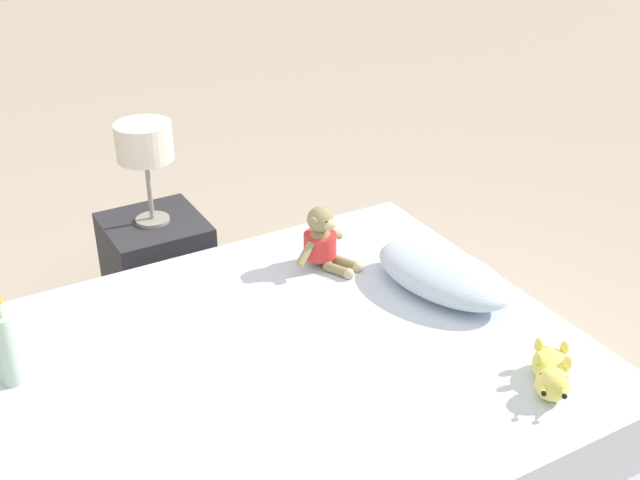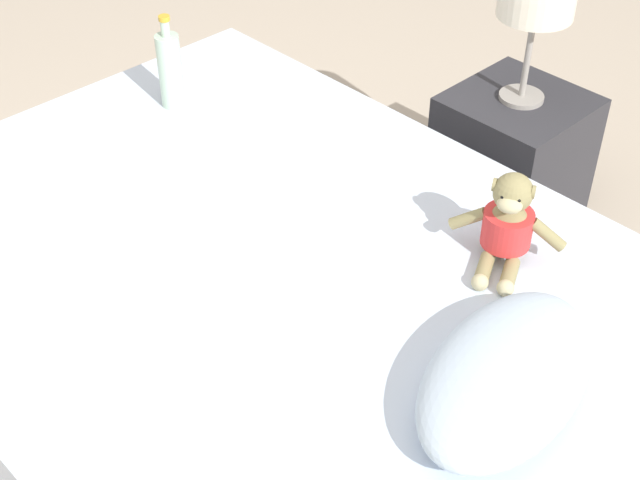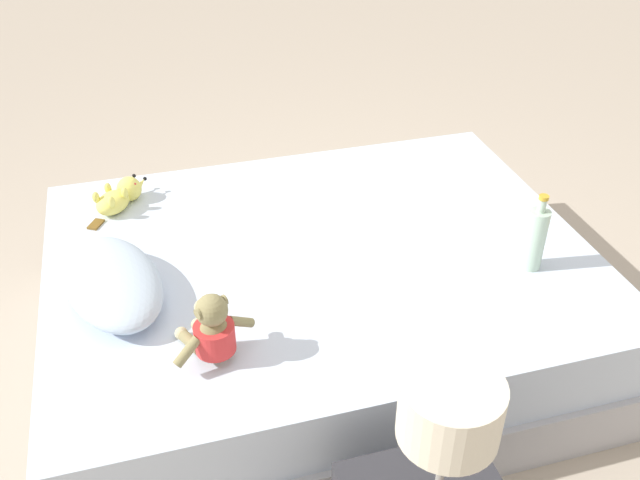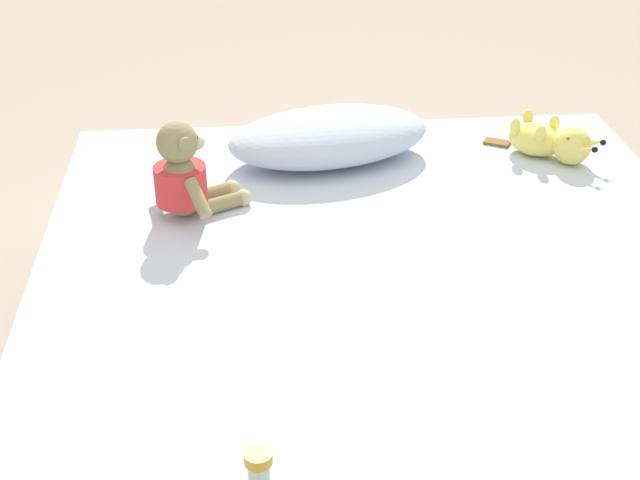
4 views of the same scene
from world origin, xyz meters
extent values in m
plane|color=#B7A893|center=(0.00, 0.00, 0.00)|extent=(16.00, 16.00, 0.00)
cube|color=#B2B2B7|center=(0.00, 0.00, 0.11)|extent=(1.56, 2.01, 0.21)
cube|color=silver|center=(0.00, 0.00, 0.33)|extent=(1.51, 1.95, 0.24)
ellipsoid|color=silver|center=(-0.07, 0.73, 0.51)|extent=(0.60, 0.41, 0.13)
ellipsoid|color=#8E8456|center=(-0.44, 0.45, 0.52)|extent=(0.14, 0.14, 0.15)
cylinder|color=red|center=(-0.44, 0.45, 0.53)|extent=(0.16, 0.16, 0.09)
sphere|color=#8E8456|center=(-0.44, 0.45, 0.64)|extent=(0.10, 0.10, 0.10)
ellipsoid|color=#C1B789|center=(-0.41, 0.47, 0.63)|extent=(0.07, 0.08, 0.04)
sphere|color=black|center=(-0.42, 0.48, 0.64)|extent=(0.01, 0.01, 0.01)
sphere|color=black|center=(-0.40, 0.45, 0.64)|extent=(0.01, 0.01, 0.01)
cylinder|color=#8E8456|center=(-0.47, 0.49, 0.65)|extent=(0.03, 0.02, 0.03)
cylinder|color=#8E8456|center=(-0.42, 0.41, 0.65)|extent=(0.03, 0.02, 0.03)
cylinder|color=#8E8456|center=(-0.49, 0.53, 0.53)|extent=(0.07, 0.10, 0.08)
cylinder|color=#8E8456|center=(-0.40, 0.36, 0.53)|extent=(0.07, 0.10, 0.08)
cylinder|color=#8E8456|center=(-0.37, 0.52, 0.47)|extent=(0.11, 0.08, 0.04)
cylinder|color=#8E8456|center=(-0.35, 0.46, 0.47)|extent=(0.11, 0.08, 0.04)
sphere|color=#C1B789|center=(-0.33, 0.54, 0.47)|extent=(0.04, 0.04, 0.04)
sphere|color=#C1B789|center=(-0.30, 0.49, 0.47)|extent=(0.04, 0.04, 0.04)
ellipsoid|color=#EAE066|center=(0.48, 0.71, 0.49)|extent=(0.19, 0.18, 0.08)
sphere|color=#EAE066|center=(0.56, 0.65, 0.50)|extent=(0.10, 0.10, 0.10)
cone|color=#EAE066|center=(0.61, 0.64, 0.51)|extent=(0.07, 0.06, 0.05)
sphere|color=black|center=(0.63, 0.62, 0.52)|extent=(0.02, 0.02, 0.02)
cone|color=#EAE066|center=(0.57, 0.60, 0.51)|extent=(0.07, 0.06, 0.05)
sphere|color=black|center=(0.60, 0.58, 0.52)|extent=(0.02, 0.02, 0.02)
sphere|color=red|center=(0.58, 0.67, 0.53)|extent=(0.02, 0.02, 0.02)
sphere|color=red|center=(0.54, 0.62, 0.53)|extent=(0.02, 0.02, 0.02)
ellipsoid|color=#EAE066|center=(0.54, 0.73, 0.53)|extent=(0.04, 0.04, 0.05)
ellipsoid|color=#EAE066|center=(0.48, 0.66, 0.53)|extent=(0.04, 0.04, 0.05)
ellipsoid|color=#EAE066|center=(0.48, 0.77, 0.53)|extent=(0.04, 0.04, 0.05)
ellipsoid|color=#EAE066|center=(0.43, 0.72, 0.53)|extent=(0.04, 0.04, 0.05)
cube|color=brown|center=(0.40, 0.79, 0.45)|extent=(0.08, 0.07, 0.01)
cylinder|color=#B2D1B7|center=(-0.29, -0.69, 0.70)|extent=(0.03, 0.03, 0.05)
cylinder|color=gold|center=(-0.29, -0.69, 0.74)|extent=(0.03, 0.03, 0.01)
camera|label=1|loc=(1.83, -0.84, 1.97)|focal=45.26mm
camera|label=2|loc=(1.06, 1.36, 1.88)|focal=50.71mm
camera|label=3|loc=(-2.00, 0.57, 1.94)|focal=39.21mm
camera|label=4|loc=(-0.29, -1.47, 1.47)|focal=51.08mm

